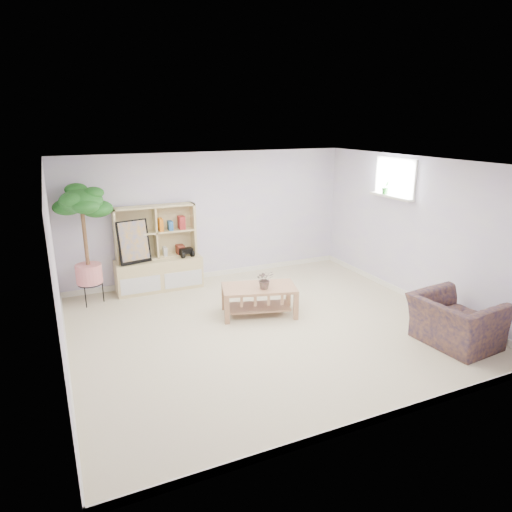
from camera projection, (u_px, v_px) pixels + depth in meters
name	position (u px, v px, depth m)	size (l,w,h in m)	color
floor	(266.00, 327.00, 6.77)	(5.50, 5.00, 0.01)	beige
ceiling	(267.00, 163.00, 6.09)	(5.50, 5.00, 0.01)	white
walls	(267.00, 249.00, 6.43)	(5.51, 5.01, 2.40)	silver
baseboard	(266.00, 324.00, 6.76)	(5.50, 5.00, 0.10)	white
window	(396.00, 178.00, 7.80)	(0.10, 0.98, 0.68)	white
window_sill	(391.00, 197.00, 7.87)	(0.14, 1.00, 0.04)	white
storage_unit	(158.00, 249.00, 8.09)	(1.52, 0.51, 1.52)	beige
poster	(134.00, 242.00, 7.81)	(0.54, 0.13, 0.75)	orange
toy_truck	(186.00, 252.00, 8.27)	(0.33, 0.23, 0.18)	black
coffee_table	(259.00, 300.00, 7.15)	(1.13, 0.62, 0.46)	#AD7F56
table_plant	(265.00, 279.00, 6.97)	(0.26, 0.23, 0.29)	#196926
floor_tree	(86.00, 246.00, 7.36)	(0.73, 0.73, 1.99)	#206D1E
armchair	(456.00, 318.00, 6.15)	(1.04, 0.91, 0.77)	#101338
sill_plant	(385.00, 187.00, 7.98)	(0.13, 0.11, 0.24)	#206D1E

